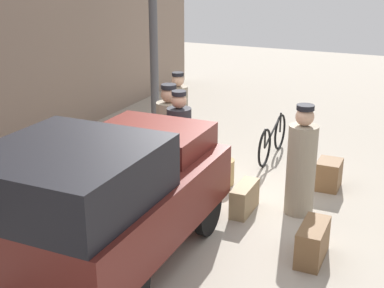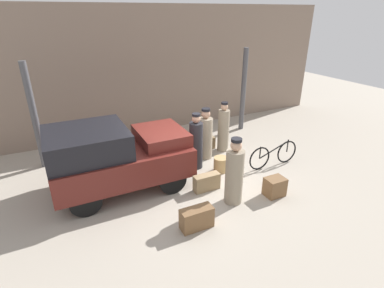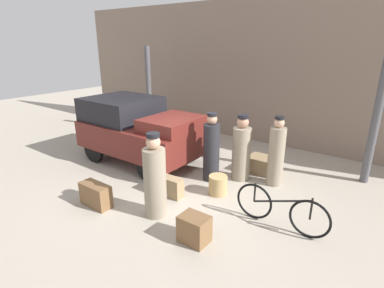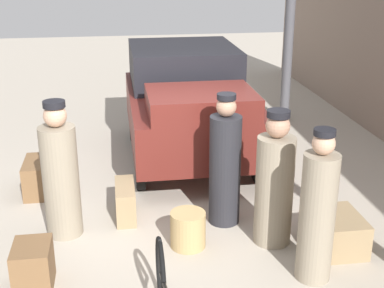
% 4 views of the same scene
% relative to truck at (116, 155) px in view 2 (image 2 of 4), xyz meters
% --- Properties ---
extents(ground_plane, '(30.00, 30.00, 0.00)m').
position_rel_truck_xyz_m(ground_plane, '(1.82, -0.44, -0.95)').
color(ground_plane, '#A89E8E').
extents(station_building_facade, '(16.00, 0.15, 4.50)m').
position_rel_truck_xyz_m(station_building_facade, '(1.82, 3.63, 1.30)').
color(station_building_facade, gray).
rests_on(station_building_facade, ground).
extents(canopy_pillar_left, '(0.19, 0.19, 3.07)m').
position_rel_truck_xyz_m(canopy_pillar_left, '(-1.70, 2.20, 0.59)').
color(canopy_pillar_left, '#4C4C51').
rests_on(canopy_pillar_left, ground).
extents(canopy_pillar_right, '(0.19, 0.19, 3.07)m').
position_rel_truck_xyz_m(canopy_pillar_right, '(5.37, 2.20, 0.59)').
color(canopy_pillar_right, '#4C4C51').
rests_on(canopy_pillar_right, ground).
extents(truck, '(3.38, 1.90, 1.72)m').
position_rel_truck_xyz_m(truck, '(0.00, 0.00, 0.00)').
color(truck, black).
rests_on(truck, ground).
extents(bicycle, '(1.73, 0.04, 0.75)m').
position_rel_truck_xyz_m(bicycle, '(4.42, -0.83, -0.58)').
color(bicycle, black).
rests_on(bicycle, ground).
extents(wicker_basket, '(0.41, 0.41, 0.43)m').
position_rel_truck_xyz_m(wicker_basket, '(2.86, -0.42, -0.73)').
color(wicker_basket, tan).
rests_on(wicker_basket, ground).
extents(conductor_in_dark_uniform, '(0.43, 0.43, 1.66)m').
position_rel_truck_xyz_m(conductor_in_dark_uniform, '(2.33, -1.85, -0.20)').
color(conductor_in_dark_uniform, gray).
rests_on(conductor_in_dark_uniform, ground).
extents(porter_lifting_near_truck, '(0.44, 0.44, 1.61)m').
position_rel_truck_xyz_m(porter_lifting_near_truck, '(2.88, 0.58, -0.23)').
color(porter_lifting_near_truck, gray).
rests_on(porter_lifting_near_truck, ground).
extents(porter_standing_middle, '(0.39, 0.39, 1.67)m').
position_rel_truck_xyz_m(porter_standing_middle, '(2.33, 0.12, -0.19)').
color(porter_standing_middle, '#232328').
rests_on(porter_standing_middle, ground).
extents(porter_with_bicycle, '(0.37, 0.37, 1.65)m').
position_rel_truck_xyz_m(porter_with_bicycle, '(3.67, 0.79, -0.20)').
color(porter_with_bicycle, gray).
rests_on(porter_with_bicycle, ground).
extents(suitcase_small_leather, '(0.70, 0.31, 0.48)m').
position_rel_truck_xyz_m(suitcase_small_leather, '(1.11, -2.32, -0.71)').
color(suitcase_small_leather, brown).
rests_on(suitcase_small_leather, ground).
extents(trunk_umber_medium, '(0.69, 0.55, 0.41)m').
position_rel_truck_xyz_m(trunk_umber_medium, '(3.15, 1.25, -0.74)').
color(trunk_umber_medium, '#937A56').
rests_on(trunk_umber_medium, ground).
extents(suitcase_tan_flat, '(0.49, 0.38, 0.48)m').
position_rel_truck_xyz_m(suitcase_tan_flat, '(3.42, -2.08, -0.71)').
color(suitcase_tan_flat, brown).
rests_on(suitcase_tan_flat, ground).
extents(trunk_large_brown, '(0.69, 0.24, 0.43)m').
position_rel_truck_xyz_m(trunk_large_brown, '(2.01, -1.11, -0.73)').
color(trunk_large_brown, '#937A56').
rests_on(trunk_large_brown, ground).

